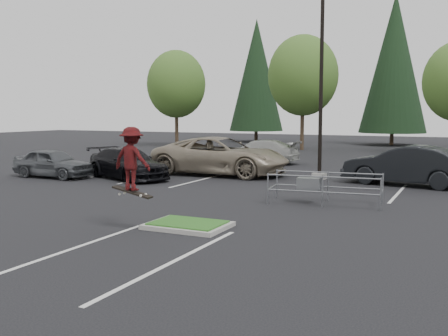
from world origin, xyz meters
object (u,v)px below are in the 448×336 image
at_px(light_pole, 321,83).
at_px(car_r_charc, 406,165).
at_px(car_l_grey, 53,163).
at_px(conif_a, 256,75).
at_px(car_l_tan, 221,156).
at_px(skateboarder, 132,159).
at_px(decid_a, 176,86).
at_px(decid_b, 303,78).
at_px(cart_corral, 313,184).
at_px(car_far_silver, 259,151).
at_px(conif_b, 394,63).
at_px(car_l_black, 126,163).

bearing_deg(light_pole, car_r_charc, -7.13).
bearing_deg(car_l_grey, conif_a, 5.36).
height_order(car_l_grey, car_r_charc, car_r_charc).
xyz_separation_m(light_pole, car_l_grey, (-12.00, -5.00, -3.85)).
bearing_deg(car_l_tan, skateboarder, -165.57).
relative_size(decid_a, skateboarder, 4.66).
height_order(conif_a, car_l_tan, conif_a).
height_order(decid_b, skateboarder, decid_b).
distance_m(cart_corral, skateboarder, 7.11).
bearing_deg(decid_a, car_r_charc, -39.47).
relative_size(decid_a, car_l_grey, 2.13).
xyz_separation_m(decid_b, car_r_charc, (10.51, -19.03, -5.16)).
bearing_deg(car_far_silver, skateboarder, 12.37).
bearing_deg(decid_a, conif_b, 30.17).
relative_size(car_l_grey, car_far_silver, 0.82).
bearing_deg(car_r_charc, car_l_grey, -63.96).
xyz_separation_m(conif_a, car_r_charc, (18.50, -28.50, -6.22)).
bearing_deg(car_r_charc, car_l_black, -64.84).
xyz_separation_m(car_l_tan, car_l_black, (-3.50, -3.31, -0.23)).
bearing_deg(car_l_black, car_far_silver, 6.61).
bearing_deg(conif_a, skateboarder, -72.63).
xyz_separation_m(car_l_black, car_far_silver, (3.00, 9.81, 0.00)).
relative_size(light_pole, conif_b, 0.70).
bearing_deg(cart_corral, car_l_black, 157.98).
xyz_separation_m(conif_a, car_far_silver, (9.00, -22.00, -6.36)).
bearing_deg(decid_a, light_pole, -44.25).
height_order(light_pole, car_l_black, light_pole).
distance_m(cart_corral, car_l_black, 10.48).
bearing_deg(car_l_tan, decid_b, 4.07).
height_order(conif_a, car_far_silver, conif_a).
height_order(conif_a, cart_corral, conif_a).
bearing_deg(skateboarder, car_far_silver, -76.79).
distance_m(decid_b, car_l_grey, 24.75).
xyz_separation_m(cart_corral, car_l_black, (-10.07, 2.91, 0.05)).
height_order(decid_a, car_l_tan, decid_a).
distance_m(skateboarder, car_r_charc, 13.70).
bearing_deg(decid_b, conif_b, 58.91).
distance_m(decid_b, car_l_tan, 19.76).
bearing_deg(car_l_tan, conif_b, -9.29).
height_order(decid_b, cart_corral, decid_b).
height_order(conif_b, car_l_black, conif_b).
relative_size(light_pole, decid_b, 1.05).
height_order(decid_b, car_r_charc, decid_b).
distance_m(decid_b, car_far_silver, 13.65).
bearing_deg(car_l_grey, skateboarder, -126.49).
bearing_deg(decid_a, car_l_grey, -74.22).
bearing_deg(car_l_grey, light_pole, -66.35).
distance_m(cart_corral, car_far_silver, 14.55).
bearing_deg(car_far_silver, light_pole, 43.52).
distance_m(light_pole, decid_a, 25.86).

